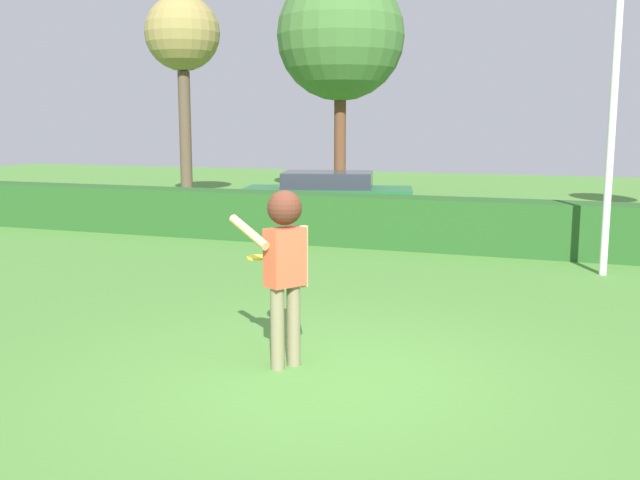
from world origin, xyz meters
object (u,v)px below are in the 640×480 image
(person, at_px, (284,255))
(frisbee, at_px, (258,257))
(parked_car_green, at_px, (328,194))
(birch_tree, at_px, (340,37))
(lamppost, at_px, (617,41))
(maple_tree, at_px, (182,38))

(person, relative_size, frisbee, 7.73)
(parked_car_green, relative_size, birch_tree, 0.60)
(person, height_order, birch_tree, birch_tree)
(frisbee, bearing_deg, lamppost, 58.32)
(lamppost, height_order, parked_car_green, lamppost)
(frisbee, height_order, parked_car_green, parked_car_green)
(lamppost, bearing_deg, parked_car_green, 144.22)
(lamppost, distance_m, parked_car_green, 8.45)
(lamppost, xyz_separation_m, birch_tree, (-8.31, 11.19, 1.62))
(person, bearing_deg, frisbee, 147.53)
(lamppost, xyz_separation_m, maple_tree, (-12.09, 7.35, 1.33))
(person, height_order, frisbee, person)
(frisbee, xyz_separation_m, lamppost, (3.51, 5.69, 2.65))
(maple_tree, bearing_deg, frisbee, -56.69)
(lamppost, height_order, maple_tree, lamppost)
(person, relative_size, maple_tree, 0.28)
(lamppost, height_order, birch_tree, birch_tree)
(birch_tree, bearing_deg, lamppost, -53.39)
(frisbee, xyz_separation_m, maple_tree, (-8.58, 13.05, 3.97))
(person, xyz_separation_m, frisbee, (-0.42, 0.26, -0.10))
(parked_car_green, height_order, birch_tree, birch_tree)
(lamppost, bearing_deg, maple_tree, 148.69)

